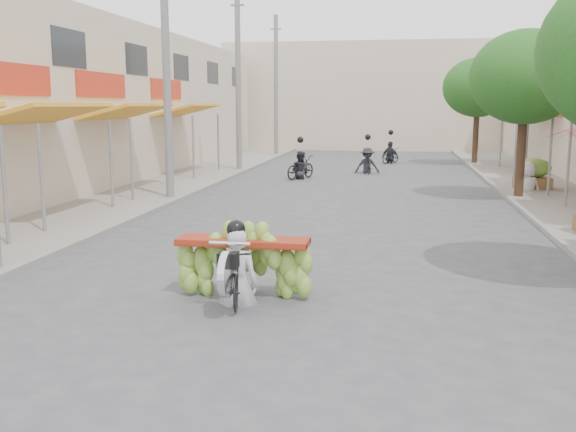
{
  "coord_description": "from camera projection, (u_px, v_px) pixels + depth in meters",
  "views": [
    {
      "loc": [
        1.56,
        -7.01,
        2.96
      ],
      "look_at": [
        -0.22,
        3.54,
        1.1
      ],
      "focal_mm": 40.0,
      "sensor_mm": 36.0,
      "label": 1
    }
  ],
  "objects": [
    {
      "name": "bg_motorbike_c",
      "position": [
        390.0,
        147.0,
        32.69
      ],
      "size": [
        1.15,
        1.48,
        1.95
      ],
      "color": "black",
      "rests_on": "ground"
    },
    {
      "name": "utility_pole_mid",
      "position": [
        166.0,
        69.0,
        19.43
      ],
      "size": [
        0.6,
        0.24,
        8.0
      ],
      "color": "slate",
      "rests_on": "ground"
    },
    {
      "name": "utility_pole_far",
      "position": [
        238.0,
        80.0,
        28.17
      ],
      "size": [
        0.6,
        0.24,
        8.0
      ],
      "color": "slate",
      "rests_on": "ground"
    },
    {
      "name": "far_building",
      "position": [
        375.0,
        97.0,
        43.89
      ],
      "size": [
        20.0,
        6.0,
        7.0
      ],
      "primitive_type": "cube",
      "color": "beige",
      "rests_on": "ground"
    },
    {
      "name": "street_tree_mid",
      "position": [
        526.0,
        78.0,
        19.64
      ],
      "size": [
        3.4,
        3.4,
        5.25
      ],
      "color": "#3A2719",
      "rests_on": "ground"
    },
    {
      "name": "sidewalk_right",
      "position": [
        564.0,
        195.0,
        20.98
      ],
      "size": [
        4.0,
        60.0,
        0.12
      ],
      "primitive_type": "cube",
      "color": "gray",
      "rests_on": "ground"
    },
    {
      "name": "utility_pole_back",
      "position": [
        276.0,
        86.0,
        36.91
      ],
      "size": [
        0.6,
        0.24,
        8.0
      ],
      "color": "slate",
      "rests_on": "ground"
    },
    {
      "name": "ground",
      "position": [
        257.0,
        359.0,
        7.57
      ],
      "size": [
        120.0,
        120.0,
        0.0
      ],
      "primitive_type": "plane",
      "color": "#4C4C50",
      "rests_on": "ground"
    },
    {
      "name": "bg_motorbike_b",
      "position": [
        367.0,
        154.0,
        27.89
      ],
      "size": [
        1.14,
        1.77,
        1.95
      ],
      "color": "black",
      "rests_on": "ground"
    },
    {
      "name": "bg_motorbike_a",
      "position": [
        300.0,
        161.0,
        25.8
      ],
      "size": [
        1.29,
        1.77,
        1.95
      ],
      "color": "black",
      "rests_on": "ground"
    },
    {
      "name": "pedestrian",
      "position": [
        528.0,
        161.0,
        21.52
      ],
      "size": [
        1.03,
        0.72,
        1.93
      ],
      "rotation": [
        0.0,
        0.0,
        3.32
      ],
      "color": "white",
      "rests_on": "ground"
    },
    {
      "name": "produce_crate_far",
      "position": [
        533.0,
        171.0,
        21.97
      ],
      "size": [
        1.2,
        0.88,
        1.16
      ],
      "color": "brown",
      "rests_on": "ground"
    },
    {
      "name": "banana_motorbike",
      "position": [
        240.0,
        254.0,
        9.7
      ],
      "size": [
        2.2,
        1.77,
        2.18
      ],
      "color": "black",
      "rests_on": "ground"
    },
    {
      "name": "sidewalk_left",
      "position": [
        157.0,
        186.0,
        23.28
      ],
      "size": [
        4.0,
        60.0,
        0.12
      ],
      "primitive_type": "cube",
      "color": "gray",
      "rests_on": "ground"
    },
    {
      "name": "street_tree_far",
      "position": [
        478.0,
        88.0,
        31.29
      ],
      "size": [
        3.4,
        3.4,
        5.25
      ],
      "color": "#3A2719",
      "rests_on": "ground"
    },
    {
      "name": "shophouse_row_left",
      "position": [
        9.0,
        104.0,
        22.6
      ],
      "size": [
        9.77,
        40.0,
        6.0
      ],
      "color": "beige",
      "rests_on": "ground"
    }
  ]
}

